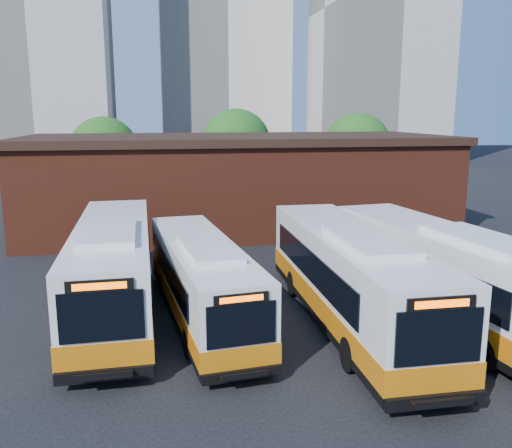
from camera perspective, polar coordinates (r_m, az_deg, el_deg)
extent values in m
plane|color=black|center=(19.86, 6.87, -11.83)|extent=(220.00, 220.00, 0.00)
cube|color=white|center=(22.43, -14.78, -4.13)|extent=(3.09, 13.20, 3.12)
cube|color=orange|center=(22.68, -14.66, -6.33)|extent=(3.15, 13.26, 0.77)
cube|color=black|center=(22.85, -14.59, -7.64)|extent=(3.14, 13.25, 0.27)
cube|color=black|center=(16.06, -15.96, -9.35)|extent=(2.37, 0.12, 1.48)
cube|color=black|center=(15.75, -16.14, -6.27)|extent=(1.86, 0.11, 0.35)
cube|color=#FF5905|center=(15.72, -16.15, -6.31)|extent=(1.48, 0.06, 0.20)
cube|color=black|center=(16.69, -15.63, -15.07)|extent=(2.80, 0.22, 0.35)
cube|color=black|center=(16.42, -15.71, -15.12)|extent=(1.60, 0.45, 0.07)
cube|color=black|center=(16.21, -15.77, -15.19)|extent=(1.59, 0.08, 0.20)
cube|color=black|center=(22.90, -18.32, -3.24)|extent=(0.29, 10.25, 1.15)
cube|color=black|center=(22.73, -11.17, -2.97)|extent=(0.29, 10.25, 1.15)
cube|color=white|center=(20.44, -15.23, -0.84)|extent=(2.00, 4.64, 0.24)
cylinder|color=black|center=(19.48, -18.88, -11.14)|extent=(0.38, 1.10, 1.10)
cylinder|color=black|center=(19.30, -11.27, -10.93)|extent=(0.38, 1.10, 1.10)
cylinder|color=black|center=(26.27, -17.02, -5.14)|extent=(0.38, 1.10, 1.10)
cylinder|color=black|center=(26.14, -11.48, -4.94)|extent=(0.38, 1.10, 1.10)
cube|color=white|center=(21.04, -5.74, -5.58)|extent=(3.71, 11.57, 2.70)
cube|color=orange|center=(21.28, -5.69, -7.59)|extent=(3.76, 11.63, 0.66)
cube|color=black|center=(21.44, -5.67, -8.78)|extent=(3.75, 11.62, 0.24)
cube|color=black|center=(15.70, -1.54, -10.56)|extent=(2.05, 0.29, 1.28)
cube|color=black|center=(15.42, -1.55, -7.86)|extent=(1.61, 0.24, 0.30)
cube|color=#FF5905|center=(15.39, -1.52, -7.90)|extent=(1.27, 0.17, 0.17)
cube|color=black|center=(16.29, -1.46, -15.58)|extent=(2.42, 0.41, 0.30)
cube|color=black|center=(16.06, -1.24, -15.62)|extent=(1.41, 0.52, 0.06)
cube|color=black|center=(15.88, -1.07, -15.68)|extent=(1.37, 0.20, 0.17)
cube|color=black|center=(21.14, -9.24, -4.85)|extent=(1.07, 8.82, 1.00)
cube|color=black|center=(21.58, -2.73, -4.37)|extent=(1.07, 8.82, 1.00)
cube|color=white|center=(19.31, -4.98, -2.67)|extent=(2.09, 4.14, 0.21)
cylinder|color=black|center=(18.30, -7.05, -12.32)|extent=(0.41, 0.98, 0.95)
cylinder|color=black|center=(18.76, -0.31, -11.62)|extent=(0.41, 0.98, 0.95)
cylinder|color=black|center=(24.10, -9.69, -6.47)|extent=(0.41, 0.98, 0.95)
cylinder|color=black|center=(24.45, -4.57, -6.07)|extent=(0.41, 0.98, 0.95)
cube|color=white|center=(20.66, 9.85, -5.25)|extent=(2.89, 13.18, 3.13)
cube|color=orange|center=(20.93, 9.77, -7.62)|extent=(2.94, 13.24, 0.77)
cube|color=black|center=(21.12, 9.72, -9.03)|extent=(2.93, 13.23, 0.27)
cube|color=black|center=(14.88, 18.69, -11.21)|extent=(2.38, 0.08, 1.48)
cube|color=black|center=(14.55, 18.95, -7.91)|extent=(1.87, 0.08, 0.35)
cube|color=#FF5905|center=(14.52, 19.02, -7.96)|extent=(1.48, 0.03, 0.20)
cube|color=black|center=(15.57, 18.38, -17.28)|extent=(2.80, 0.17, 0.35)
cube|color=black|center=(15.33, 18.87, -17.34)|extent=(1.59, 0.43, 0.07)
cube|color=black|center=(15.14, 19.27, -17.41)|extent=(1.59, 0.05, 0.20)
cube|color=black|center=(20.55, 5.71, -4.35)|extent=(0.12, 10.27, 1.15)
cube|color=black|center=(21.48, 13.07, -3.89)|extent=(0.12, 10.27, 1.15)
cube|color=white|center=(18.74, 11.73, -1.75)|extent=(1.93, 4.62, 0.24)
cylinder|color=black|center=(17.46, 9.92, -13.37)|extent=(0.36, 1.10, 1.10)
cylinder|color=black|center=(18.43, 17.53, -12.37)|extent=(0.36, 1.10, 1.10)
cylinder|color=black|center=(23.92, 4.00, -6.28)|extent=(0.36, 1.10, 1.10)
cylinder|color=black|center=(24.63, 9.76, -5.89)|extent=(0.36, 1.10, 1.10)
cube|color=white|center=(21.75, 19.58, -4.89)|extent=(4.43, 13.44, 3.13)
cube|color=orange|center=(22.01, 19.42, -7.16)|extent=(4.49, 13.51, 0.77)
cube|color=black|center=(22.19, 19.32, -8.51)|extent=(4.48, 13.49, 0.27)
cube|color=black|center=(21.20, 15.82, -4.22)|extent=(1.34, 10.22, 1.15)
cube|color=black|center=(22.87, 21.83, -3.48)|extent=(1.34, 10.22, 1.15)
cube|color=white|center=(20.11, 22.71, -1.49)|extent=(2.47, 4.82, 0.24)
cylinder|color=black|center=(18.73, 23.12, -12.38)|extent=(0.49, 1.14, 1.10)
cylinder|color=black|center=(24.27, 11.92, -6.24)|extent=(0.49, 1.14, 1.10)
cylinder|color=black|center=(25.58, 16.91, -5.57)|extent=(0.49, 1.14, 1.10)
imported|color=#131B37|center=(17.92, 22.30, -12.21)|extent=(0.55, 0.73, 1.79)
cube|color=maroon|center=(38.10, -1.97, 4.20)|extent=(28.00, 12.00, 6.00)
cube|color=black|center=(37.83, -2.00, 8.93)|extent=(28.60, 12.60, 0.50)
cube|color=black|center=(33.17, 4.74, -0.09)|extent=(1.20, 0.08, 2.40)
cylinder|color=#382314|center=(50.00, -15.48, 3.62)|extent=(0.36, 0.36, 2.70)
sphere|color=#174C15|center=(49.68, -15.68, 7.40)|extent=(6.00, 6.00, 6.00)
cylinder|color=#382314|center=(52.32, -2.07, 4.51)|extent=(0.36, 0.36, 2.95)
sphere|color=#174C15|center=(52.01, -2.10, 8.45)|extent=(6.56, 6.56, 6.56)
cylinder|color=#382314|center=(52.22, 10.49, 4.23)|extent=(0.36, 0.36, 2.81)
sphere|color=#174C15|center=(51.91, 10.63, 7.99)|extent=(6.24, 6.24, 6.24)
cube|color=beige|center=(93.90, 12.85, 21.14)|extent=(18.00, 18.00, 48.00)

